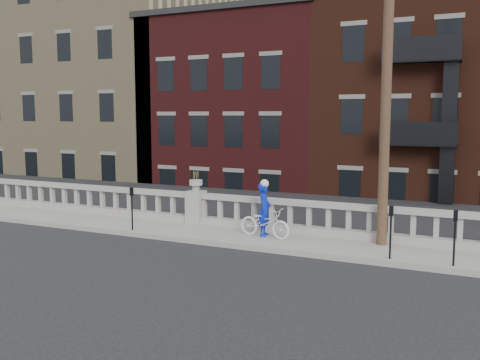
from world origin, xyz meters
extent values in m
plane|color=black|center=(0.00, 0.00, 0.00)|extent=(120.00, 120.00, 0.00)
cube|color=gray|center=(0.00, 3.00, 0.07)|extent=(32.00, 2.20, 0.15)
cube|color=gray|center=(0.00, 3.95, 0.28)|extent=(28.00, 0.34, 0.25)
cube|color=gray|center=(0.00, 3.95, 1.10)|extent=(28.00, 0.34, 0.16)
cube|color=gray|center=(0.00, 3.95, 0.70)|extent=(0.55, 0.55, 1.10)
cylinder|color=gray|center=(0.00, 3.95, 1.35)|extent=(0.24, 0.24, 0.20)
cylinder|color=gray|center=(0.00, 3.95, 1.53)|extent=(0.44, 0.44, 0.18)
cube|color=#605E59|center=(0.00, 4.30, -2.42)|extent=(36.00, 0.50, 5.15)
cube|color=black|center=(0.00, 25.95, -5.25)|extent=(80.00, 44.00, 0.50)
cube|color=#595651|center=(-2.00, 8.45, -3.00)|extent=(16.00, 7.00, 4.00)
cube|color=#9B8D64|center=(-17.00, 20.95, 5.00)|extent=(18.00, 16.00, 20.00)
cube|color=#431314|center=(-4.00, 19.95, 2.00)|extent=(10.00, 14.00, 14.00)
cube|color=black|center=(-4.00, 19.95, 9.15)|extent=(10.30, 14.30, 0.30)
cube|color=#3B1A10|center=(6.00, 19.95, 2.75)|extent=(10.00, 14.00, 15.50)
cylinder|color=#422D1E|center=(6.20, 3.60, 5.15)|extent=(0.28, 0.28, 10.00)
cylinder|color=black|center=(-1.29, 2.15, 0.70)|extent=(0.05, 0.05, 1.10)
cube|color=black|center=(-1.29, 2.15, 1.38)|extent=(0.10, 0.08, 0.26)
cube|color=black|center=(-1.29, 2.10, 1.42)|extent=(0.06, 0.01, 0.08)
cylinder|color=black|center=(6.68, 2.15, 0.70)|extent=(0.05, 0.05, 1.10)
cube|color=black|center=(6.68, 2.15, 1.38)|extent=(0.10, 0.08, 0.26)
cube|color=black|center=(6.68, 2.10, 1.42)|extent=(0.06, 0.01, 0.08)
cylinder|color=black|center=(8.18, 2.15, 0.70)|extent=(0.05, 0.05, 1.10)
cube|color=black|center=(8.18, 2.15, 1.38)|extent=(0.10, 0.08, 0.26)
cube|color=black|center=(8.18, 2.10, 1.42)|extent=(0.06, 0.01, 0.08)
imported|color=white|center=(2.89, 3.03, 0.59)|extent=(1.75, 0.86, 0.88)
imported|color=#0C21B9|center=(2.80, 3.19, 0.95)|extent=(0.48, 0.64, 1.60)
camera|label=1|loc=(8.89, -11.39, 3.76)|focal=40.00mm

